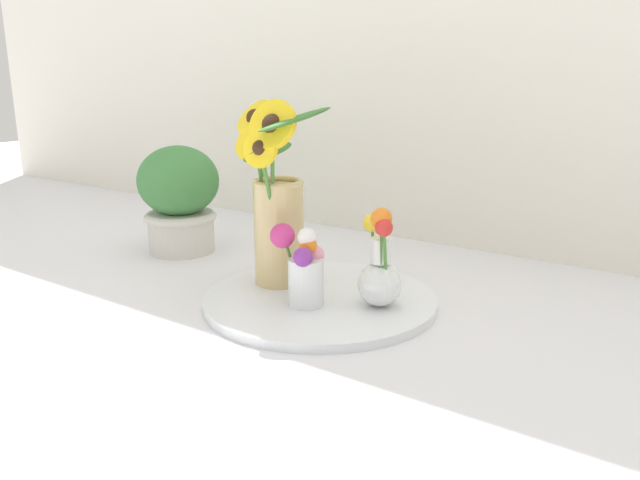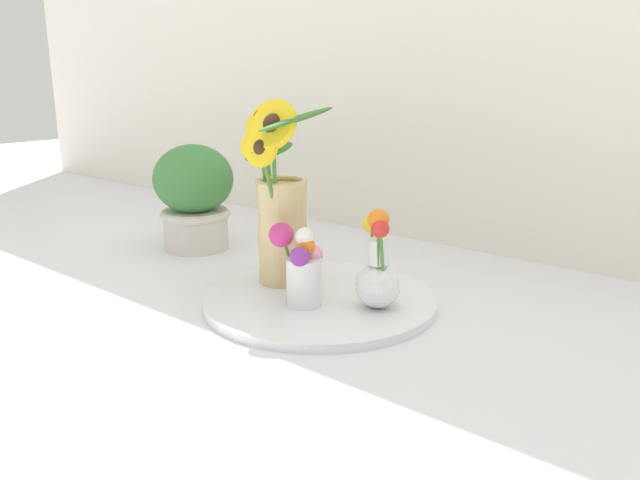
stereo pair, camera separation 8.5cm
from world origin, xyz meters
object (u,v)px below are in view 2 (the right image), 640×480
Objects in this scene: vase_small_center at (301,266)px; potted_plant at (194,195)px; serving_tray at (320,300)px; mason_jar_sunflowers at (279,206)px; vase_bulb_right at (378,272)px.

potted_plant is (-0.45, 0.15, 0.04)m from vase_small_center.
serving_tray is 0.48m from potted_plant.
vase_small_center is at bearing -17.86° from potted_plant.
serving_tray is 0.19m from mason_jar_sunflowers.
mason_jar_sunflowers reaches higher than vase_small_center.
vase_bulb_right reaches higher than vase_small_center.
serving_tray is 2.38× the size of vase_bulb_right.
serving_tray is 0.13m from vase_bulb_right.
serving_tray is 1.70× the size of potted_plant.
vase_small_center is 0.13m from vase_bulb_right.
serving_tray is 2.95× the size of vase_small_center.
vase_bulb_right is at bearing 1.99° from mason_jar_sunflowers.
serving_tray is at bearing -11.97° from potted_plant.
vase_bulb_right is (0.21, 0.01, -0.08)m from mason_jar_sunflowers.
mason_jar_sunflowers is 1.43× the size of potted_plant.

